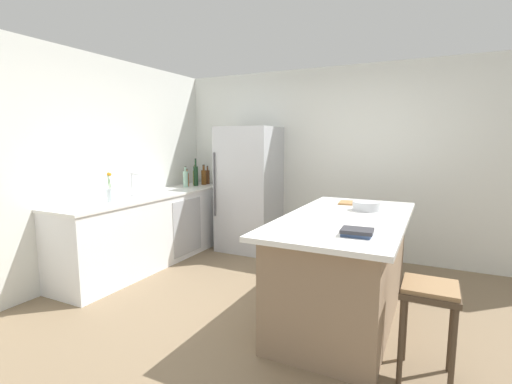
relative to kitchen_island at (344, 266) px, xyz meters
The scene contains 18 objects.
ground_plane 0.79m from the kitchen_island, 144.47° to the right, with size 7.20×7.20×0.00m, color #7A664C.
wall_rear 2.12m from the kitchen_island, 105.22° to the left, with size 6.00×0.10×2.60m, color silver.
wall_left 3.10m from the kitchen_island, behind, with size 0.10×6.00×2.60m, color silver.
counter_run_left 2.63m from the kitchen_island, behind, with size 0.65×2.74×0.92m.
kitchen_island is the anchor object (origin of this frame).
refrigerator 2.33m from the kitchen_island, 139.64° to the left, with size 0.80×0.73×1.80m.
bar_stool 0.96m from the kitchen_island, 42.39° to the right, with size 0.36×0.36×0.66m.
sink_faucet 2.72m from the kitchen_island, behind, with size 0.15×0.05×0.30m.
flower_vase 2.65m from the kitchen_island, behind, with size 0.08×0.08×0.34m.
syrup_bottle 3.10m from the kitchen_island, 147.48° to the left, with size 0.06×0.06×0.29m.
whiskey_bottle 3.05m from the kitchen_island, 149.17° to the left, with size 0.08×0.08×0.31m.
olive_oil_bottle 3.09m from the kitchen_island, 151.66° to the left, with size 0.06×0.06×0.31m.
wine_bottle 2.99m from the kitchen_island, 152.39° to the left, with size 0.07×0.07×0.42m.
vinegar_bottle 3.01m from the kitchen_island, 155.00° to the left, with size 0.06×0.06×0.27m.
gin_bottle 2.94m from the kitchen_island, 156.27° to the left, with size 0.07×0.07×0.31m.
cookbook_stack 0.84m from the kitchen_island, 70.93° to the right, with size 0.23×0.19×0.05m.
mixing_bowl 0.63m from the kitchen_island, 72.96° to the left, with size 0.26×0.26×0.08m.
cutting_board 0.83m from the kitchen_island, 96.39° to the left, with size 0.31×0.26×0.02m.
Camera 1 is at (1.22, -2.85, 1.60)m, focal length 25.68 mm.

